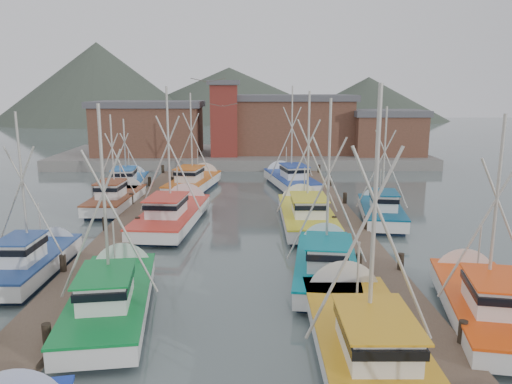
{
  "coord_description": "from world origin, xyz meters",
  "views": [
    {
      "loc": [
        0.76,
        -24.43,
        8.88
      ],
      "look_at": [
        1.22,
        5.68,
        2.6
      ],
      "focal_mm": 35.0,
      "sensor_mm": 36.0,
      "label": 1
    }
  ],
  "objects_px": {
    "boat_1": "(362,336)",
    "boat_12": "(195,182)",
    "boat_4": "(113,296)",
    "boat_8": "(174,214)",
    "lookout_tower": "(224,118)"
  },
  "relations": [
    {
      "from": "boat_8",
      "to": "boat_1",
      "type": "bearing_deg",
      "value": -56.6
    },
    {
      "from": "boat_1",
      "to": "boat_4",
      "type": "distance_m",
      "value": 9.94
    },
    {
      "from": "boat_8",
      "to": "boat_12",
      "type": "bearing_deg",
      "value": 94.98
    },
    {
      "from": "boat_1",
      "to": "boat_4",
      "type": "xyz_separation_m",
      "value": [
        -9.3,
        3.52,
        -0.0
      ]
    },
    {
      "from": "lookout_tower",
      "to": "boat_12",
      "type": "bearing_deg",
      "value": -98.48
    },
    {
      "from": "lookout_tower",
      "to": "boat_4",
      "type": "height_order",
      "value": "lookout_tower"
    },
    {
      "from": "lookout_tower",
      "to": "boat_4",
      "type": "distance_m",
      "value": 38.93
    },
    {
      "from": "lookout_tower",
      "to": "boat_1",
      "type": "xyz_separation_m",
      "value": [
        6.59,
        -42.04,
        -4.87
      ]
    },
    {
      "from": "boat_4",
      "to": "boat_12",
      "type": "distance_m",
      "value": 24.93
    },
    {
      "from": "lookout_tower",
      "to": "boat_1",
      "type": "distance_m",
      "value": 42.83
    },
    {
      "from": "boat_8",
      "to": "boat_12",
      "type": "xyz_separation_m",
      "value": [
        0.17,
        11.61,
        -0.0
      ]
    },
    {
      "from": "boat_4",
      "to": "boat_12",
      "type": "height_order",
      "value": "boat_12"
    },
    {
      "from": "boat_4",
      "to": "boat_8",
      "type": "relative_size",
      "value": 0.89
    },
    {
      "from": "boat_1",
      "to": "boat_8",
      "type": "height_order",
      "value": "boat_1"
    },
    {
      "from": "boat_1",
      "to": "boat_12",
      "type": "xyz_separation_m",
      "value": [
        -8.61,
        28.44,
        -0.0
      ]
    }
  ]
}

